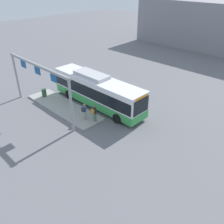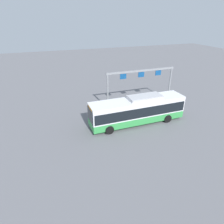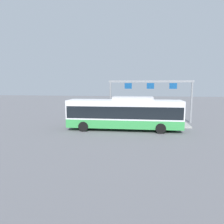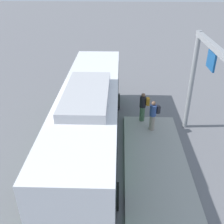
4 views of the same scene
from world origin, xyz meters
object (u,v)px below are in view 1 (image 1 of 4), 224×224
person_boarding (95,113)px  person_waiting_near (84,111)px  trash_bin (44,93)px  bus_main (97,90)px

person_boarding → person_waiting_near: (-0.93, -0.46, 0.00)m
person_waiting_near → trash_bin: 7.27m
bus_main → person_boarding: 3.64m
trash_bin → bus_main: bearing=28.1°
bus_main → person_waiting_near: (1.48, -3.08, -0.76)m
bus_main → person_waiting_near: 3.50m
bus_main → person_waiting_near: bearing=-64.7°
person_boarding → trash_bin: person_boarding is taller
person_boarding → person_waiting_near: same height
bus_main → person_boarding: bearing=-47.8°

